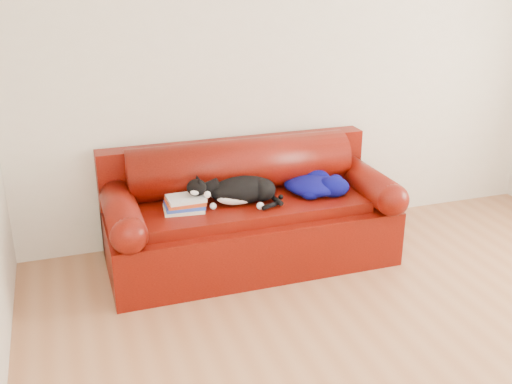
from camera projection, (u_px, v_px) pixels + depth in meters
ground at (424, 361)px, 3.42m from camera, size 4.50×4.50×0.00m
room_shell at (480, 66)px, 2.86m from camera, size 4.52×4.02×2.61m
sofa_base at (250, 231)px, 4.48m from camera, size 2.10×0.90×0.50m
sofa_back at (240, 183)px, 4.59m from camera, size 2.10×1.01×0.88m
book_stack at (185, 204)px, 4.18m from camera, size 0.30×0.24×0.10m
cat at (241, 191)px, 4.29m from camera, size 0.64×0.41×0.24m
blanket at (315, 185)px, 4.49m from camera, size 0.50×0.48×0.15m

